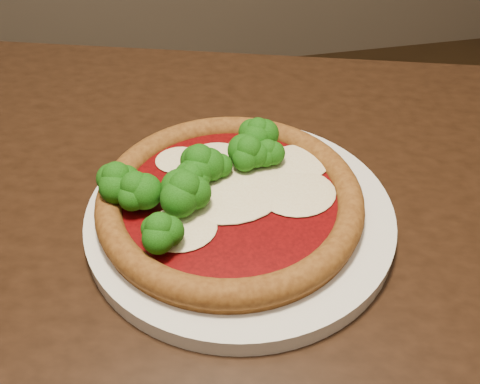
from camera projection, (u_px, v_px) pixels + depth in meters
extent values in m
cube|color=black|center=(196.00, 293.00, 0.49)|extent=(1.48, 1.20, 0.04)
cylinder|color=silver|center=(240.00, 216.00, 0.52)|extent=(0.30, 0.30, 0.02)
cylinder|color=brown|center=(230.00, 203.00, 0.51)|extent=(0.25, 0.25, 0.01)
torus|color=brown|center=(230.00, 198.00, 0.51)|extent=(0.25, 0.25, 0.03)
cylinder|color=#610406|center=(230.00, 197.00, 0.51)|extent=(0.20, 0.20, 0.00)
ellipsoid|color=#F8EEC5|center=(248.00, 168.00, 0.54)|extent=(0.07, 0.06, 0.01)
ellipsoid|color=#F8EEC5|center=(181.00, 228.00, 0.47)|extent=(0.06, 0.06, 0.01)
ellipsoid|color=#F8EEC5|center=(179.00, 160.00, 0.55)|extent=(0.05, 0.04, 0.00)
ellipsoid|color=#F8EEC5|center=(215.00, 160.00, 0.55)|extent=(0.07, 0.06, 0.01)
ellipsoid|color=#F8EEC5|center=(228.00, 187.00, 0.52)|extent=(0.11, 0.10, 0.01)
ellipsoid|color=#F8EEC5|center=(297.00, 192.00, 0.51)|extent=(0.08, 0.07, 0.01)
ellipsoid|color=#F8EEC5|center=(298.00, 162.00, 0.54)|extent=(0.06, 0.06, 0.01)
ellipsoid|color=#1D7212|center=(200.00, 161.00, 0.51)|extent=(0.05, 0.05, 0.04)
ellipsoid|color=#1D7212|center=(185.00, 189.00, 0.48)|extent=(0.05, 0.05, 0.04)
ellipsoid|color=#1D7212|center=(268.00, 151.00, 0.53)|extent=(0.03, 0.03, 0.03)
ellipsoid|color=#1D7212|center=(258.00, 131.00, 0.55)|extent=(0.04, 0.04, 0.04)
ellipsoid|color=#1D7212|center=(249.00, 150.00, 0.52)|extent=(0.05, 0.05, 0.04)
ellipsoid|color=#1D7212|center=(117.00, 178.00, 0.49)|extent=(0.05, 0.05, 0.04)
ellipsoid|color=#1D7212|center=(215.00, 164.00, 0.51)|extent=(0.04, 0.04, 0.03)
ellipsoid|color=#1D7212|center=(192.00, 177.00, 0.50)|extent=(0.04, 0.04, 0.03)
ellipsoid|color=#1D7212|center=(160.00, 229.00, 0.45)|extent=(0.04, 0.04, 0.04)
ellipsoid|color=#1D7212|center=(135.00, 188.00, 0.48)|extent=(0.05, 0.05, 0.04)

